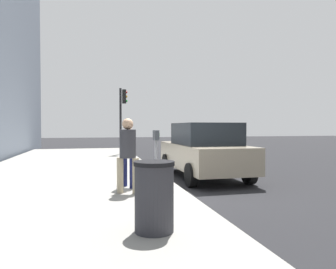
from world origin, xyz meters
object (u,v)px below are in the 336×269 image
object	(u,v)px
parking_meter	(156,145)
pedestrian_bystander	(128,150)
trash_bin	(154,196)
traffic_signal	(122,110)
parked_sedan_near	(204,150)
pedestrian_at_meter	(128,148)

from	to	relation	value
parking_meter	pedestrian_bystander	world-z (taller)	pedestrian_bystander
parking_meter	trash_bin	bearing A→B (deg)	168.63
pedestrian_bystander	traffic_signal	xyz separation A→B (m)	(10.17, -0.74, 1.44)
pedestrian_bystander	parked_sedan_near	world-z (taller)	pedestrian_bystander
pedestrian_at_meter	trash_bin	distance (m)	3.39
pedestrian_at_meter	parked_sedan_near	xyz separation A→B (m)	(1.77, -2.61, -0.23)
parking_meter	trash_bin	size ratio (longest dim) A/B	1.40
trash_bin	pedestrian_bystander	bearing A→B (deg)	2.31
traffic_signal	pedestrian_bystander	bearing A→B (deg)	175.81
parking_meter	traffic_signal	size ratio (longest dim) A/B	0.39
trash_bin	parking_meter	bearing A→B (deg)	-11.37
pedestrian_bystander	parked_sedan_near	size ratio (longest dim) A/B	0.38
trash_bin	traffic_signal	bearing A→B (deg)	-2.85
parking_meter	pedestrian_bystander	distance (m)	1.28
pedestrian_at_meter	parked_sedan_near	world-z (taller)	pedestrian_at_meter
traffic_signal	trash_bin	xyz separation A→B (m)	(-12.81, 0.64, -1.92)
pedestrian_bystander	trash_bin	world-z (taller)	pedestrian_bystander
parking_meter	parked_sedan_near	distance (m)	2.41
pedestrian_bystander	traffic_signal	distance (m)	10.29
parked_sedan_near	traffic_signal	bearing A→B (deg)	14.28
pedestrian_bystander	parked_sedan_near	xyz separation A→B (m)	(2.49, -2.70, -0.24)
traffic_signal	parking_meter	bearing A→B (deg)	-179.44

